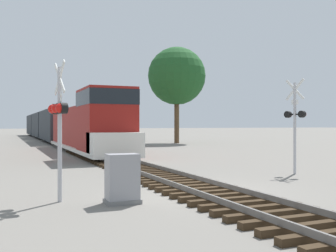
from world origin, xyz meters
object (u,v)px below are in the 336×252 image
at_px(crossing_signal_near, 59,115).
at_px(tree_mid_background, 177,76).
at_px(relay_cabinet, 122,179).
at_px(freight_train, 52,126).
at_px(crossing_signal_far, 295,119).

bearing_deg(crossing_signal_near, tree_mid_background, 141.17).
bearing_deg(tree_mid_background, crossing_signal_near, -119.58).
bearing_deg(relay_cabinet, freight_train, 86.23).
bearing_deg(crossing_signal_far, crossing_signal_near, 87.18).
relative_size(crossing_signal_near, relay_cabinet, 2.90).
xyz_separation_m(freight_train, crossing_signal_near, (-4.34, -40.97, 0.44)).
bearing_deg(crossing_signal_near, crossing_signal_far, 93.63).
xyz_separation_m(crossing_signal_near, relay_cabinet, (1.58, -0.88, -1.75)).
distance_m(freight_train, tree_mid_background, 17.75).
height_order(freight_train, crossing_signal_near, freight_train).
bearing_deg(tree_mid_background, freight_train, 138.70).
height_order(freight_train, tree_mid_background, tree_mid_background).
relative_size(freight_train, crossing_signal_near, 16.42).
bearing_deg(crossing_signal_far, tree_mid_background, -29.30).
height_order(crossing_signal_near, crossing_signal_far, crossing_signal_far).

